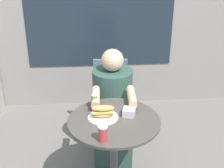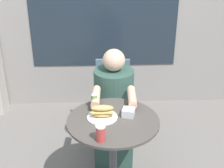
{
  "view_description": "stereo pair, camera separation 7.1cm",
  "coord_description": "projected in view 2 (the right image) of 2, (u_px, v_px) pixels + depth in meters",
  "views": [
    {
      "loc": [
        -0.16,
        -1.99,
        2.0
      ],
      "look_at": [
        0.0,
        0.2,
        0.96
      ],
      "focal_mm": 50.0,
      "sensor_mm": 36.0,
      "label": 1
    },
    {
      "loc": [
        -0.09,
        -1.99,
        2.0
      ],
      "look_at": [
        0.0,
        0.2,
        0.96
      ],
      "focal_mm": 50.0,
      "sensor_mm": 36.0,
      "label": 2
    }
  ],
  "objects": [
    {
      "name": "sandwich_on_plate",
      "position": [
        102.0,
        113.0,
        2.34
      ],
      "size": [
        0.23,
        0.23,
        0.1
      ],
      "rotation": [
        0.0,
        0.0,
        -0.01
      ],
      "color": "white",
      "rests_on": "cafe_table"
    },
    {
      "name": "drink_cup",
      "position": [
        101.0,
        133.0,
        2.07
      ],
      "size": [
        0.07,
        0.07,
        0.12
      ],
      "color": "#B73D38",
      "rests_on": "cafe_table"
    },
    {
      "name": "napkin_box",
      "position": [
        128.0,
        112.0,
        2.37
      ],
      "size": [
        0.11,
        0.11,
        0.06
      ],
      "rotation": [
        0.0,
        0.0,
        -0.28
      ],
      "color": "silver",
      "rests_on": "cafe_table"
    },
    {
      "name": "seated_diner",
      "position": [
        114.0,
        115.0,
        2.94
      ],
      "size": [
        0.38,
        0.67,
        1.11
      ],
      "rotation": [
        0.0,
        0.0,
        3.1
      ],
      "color": "#2D4C42",
      "rests_on": "ground_plane"
    },
    {
      "name": "diner_chair",
      "position": [
        113.0,
        94.0,
        3.24
      ],
      "size": [
        0.4,
        0.4,
        0.87
      ],
      "rotation": [
        0.0,
        0.0,
        3.1
      ],
      "color": "slate",
      "rests_on": "ground_plane"
    },
    {
      "name": "cafe_table",
      "position": [
        113.0,
        142.0,
        2.42
      ],
      "size": [
        0.7,
        0.7,
        0.76
      ],
      "color": "#47423D",
      "rests_on": "ground_plane"
    },
    {
      "name": "condiment_bottle",
      "position": [
        94.0,
        100.0,
        2.46
      ],
      "size": [
        0.05,
        0.05,
        0.15
      ],
      "color": "#66934C",
      "rests_on": "cafe_table"
    }
  ]
}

